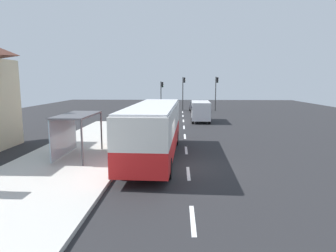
% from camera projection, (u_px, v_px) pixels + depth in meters
% --- Properties ---
extents(ground_plane, '(56.00, 92.00, 0.04)m').
position_uv_depth(ground_plane, '(182.00, 128.00, 29.44)').
color(ground_plane, '#262628').
extents(sidewalk_platform, '(6.20, 30.00, 0.18)m').
position_uv_depth(sidewalk_platform, '(78.00, 155.00, 17.82)').
color(sidewalk_platform, beige).
rests_on(sidewalk_platform, ground).
extents(lane_stripe_seg_0, '(0.16, 2.20, 0.01)m').
position_uv_depth(lane_stripe_seg_0, '(193.00, 220.00, 9.67)').
color(lane_stripe_seg_0, silver).
rests_on(lane_stripe_seg_0, ground).
extents(lane_stripe_seg_1, '(0.16, 2.20, 0.01)m').
position_uv_depth(lane_stripe_seg_1, '(188.00, 173.00, 14.61)').
color(lane_stripe_seg_1, silver).
rests_on(lane_stripe_seg_1, ground).
extents(lane_stripe_seg_2, '(0.16, 2.20, 0.01)m').
position_uv_depth(lane_stripe_seg_2, '(186.00, 150.00, 19.55)').
color(lane_stripe_seg_2, silver).
rests_on(lane_stripe_seg_2, ground).
extents(lane_stripe_seg_3, '(0.16, 2.20, 0.01)m').
position_uv_depth(lane_stripe_seg_3, '(185.00, 136.00, 24.49)').
color(lane_stripe_seg_3, silver).
rests_on(lane_stripe_seg_3, ground).
extents(lane_stripe_seg_4, '(0.16, 2.20, 0.01)m').
position_uv_depth(lane_stripe_seg_4, '(184.00, 127.00, 29.43)').
color(lane_stripe_seg_4, silver).
rests_on(lane_stripe_seg_4, ground).
extents(lane_stripe_seg_5, '(0.16, 2.20, 0.01)m').
position_uv_depth(lane_stripe_seg_5, '(183.00, 121.00, 34.37)').
color(lane_stripe_seg_5, silver).
rests_on(lane_stripe_seg_5, ground).
extents(lane_stripe_seg_6, '(0.16, 2.20, 0.01)m').
position_uv_depth(lane_stripe_seg_6, '(183.00, 116.00, 39.31)').
color(lane_stripe_seg_6, silver).
rests_on(lane_stripe_seg_6, ground).
extents(lane_stripe_seg_7, '(0.16, 2.20, 0.01)m').
position_uv_depth(lane_stripe_seg_7, '(183.00, 112.00, 44.25)').
color(lane_stripe_seg_7, silver).
rests_on(lane_stripe_seg_7, ground).
extents(bus, '(2.88, 11.09, 3.21)m').
position_uv_depth(bus, '(154.00, 128.00, 17.30)').
color(bus, red).
rests_on(bus, ground).
extents(white_van, '(2.16, 5.26, 2.30)m').
position_uv_depth(white_van, '(201.00, 110.00, 33.61)').
color(white_van, silver).
rests_on(white_van, ground).
extents(sedan_near, '(1.99, 4.47, 1.52)m').
position_uv_depth(sedan_near, '(196.00, 107.00, 44.78)').
color(sedan_near, black).
rests_on(sedan_near, ground).
extents(recycling_bin_red, '(0.52, 0.52, 0.95)m').
position_uv_depth(recycling_bin_red, '(115.00, 145.00, 18.17)').
color(recycling_bin_red, red).
rests_on(recycling_bin_red, sidewalk_platform).
extents(recycling_bin_green, '(0.52, 0.52, 0.95)m').
position_uv_depth(recycling_bin_green, '(117.00, 143.00, 18.86)').
color(recycling_bin_green, green).
rests_on(recycling_bin_green, sidewalk_platform).
extents(recycling_bin_orange, '(0.52, 0.52, 0.95)m').
position_uv_depth(recycling_bin_orange, '(120.00, 140.00, 19.55)').
color(recycling_bin_orange, orange).
rests_on(recycling_bin_orange, sidewalk_platform).
extents(traffic_light_near_side, '(0.49, 0.28, 5.32)m').
position_uv_depth(traffic_light_near_side, '(216.00, 88.00, 45.61)').
color(traffic_light_near_side, '#2D2D2D').
rests_on(traffic_light_near_side, ground).
extents(traffic_light_far_side, '(0.49, 0.28, 4.60)m').
position_uv_depth(traffic_light_far_side, '(162.00, 91.00, 46.80)').
color(traffic_light_far_side, '#2D2D2D').
rests_on(traffic_light_far_side, ground).
extents(traffic_light_median, '(0.49, 0.28, 5.32)m').
position_uv_depth(traffic_light_median, '(183.00, 88.00, 47.39)').
color(traffic_light_median, '#2D2D2D').
rests_on(traffic_light_median, ground).
extents(bus_shelter, '(1.80, 4.00, 2.50)m').
position_uv_depth(bus_shelter, '(72.00, 124.00, 16.97)').
color(bus_shelter, '#4C4C51').
rests_on(bus_shelter, sidewalk_platform).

